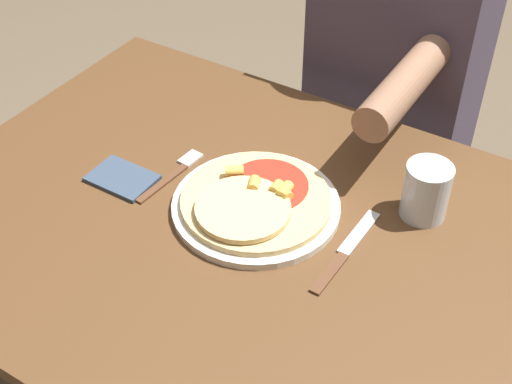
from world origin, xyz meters
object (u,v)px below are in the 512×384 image
object	(u,v)px
knife	(345,252)
person_diner	(393,89)
plate	(256,206)
fork	(174,173)
pizza	(254,201)
dining_table	(250,275)
drinking_glass	(426,191)

from	to	relation	value
knife	person_diner	world-z (taller)	person_diner
plate	fork	world-z (taller)	plate
plate	pizza	distance (m)	0.02
pizza	knife	xyz separation A→B (m)	(0.18, -0.01, -0.02)
plate	pizza	xyz separation A→B (m)	(0.00, -0.01, 0.02)
knife	person_diner	bearing A→B (deg)	105.14
dining_table	plate	distance (m)	0.13
pizza	drinking_glass	bearing A→B (deg)	30.52
pizza	knife	size ratio (longest dim) A/B	1.21
pizza	drinking_glass	distance (m)	0.30
plate	drinking_glass	distance (m)	0.29
drinking_glass	dining_table	bearing A→B (deg)	-140.74
drinking_glass	person_diner	distance (m)	0.48
knife	person_diner	distance (m)	0.60
fork	knife	distance (m)	0.36
dining_table	pizza	xyz separation A→B (m)	(-0.02, 0.04, 0.14)
pizza	knife	world-z (taller)	pizza
drinking_glass	pizza	bearing A→B (deg)	-149.48
dining_table	plate	xyz separation A→B (m)	(-0.02, 0.05, 0.12)
plate	fork	xyz separation A→B (m)	(-0.18, 0.00, -0.00)
fork	knife	bearing A→B (deg)	-2.77
dining_table	knife	world-z (taller)	knife
plate	pizza	world-z (taller)	pizza
pizza	person_diner	world-z (taller)	person_diner
dining_table	drinking_glass	size ratio (longest dim) A/B	11.50
plate	person_diner	distance (m)	0.56
dining_table	person_diner	xyz separation A→B (m)	(0.01, 0.61, 0.07)
dining_table	pizza	world-z (taller)	pizza
fork	drinking_glass	world-z (taller)	drinking_glass
fork	drinking_glass	xyz separation A→B (m)	(0.44, 0.14, 0.05)
person_diner	plate	bearing A→B (deg)	-92.74
pizza	fork	xyz separation A→B (m)	(-0.18, 0.01, -0.02)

